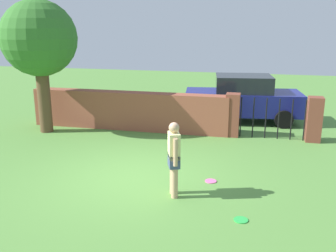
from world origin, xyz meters
TOP-DOWN VIEW (x-y plane):
  - ground_plane at (0.00, 0.00)m, footprint 40.00×40.00m
  - brick_wall at (-1.50, 3.95)m, footprint 6.88×0.50m
  - tree at (-4.12, 3.03)m, footprint 2.43×2.43m
  - person at (1.15, -0.80)m, footprint 0.33×0.51m
  - fence_gate at (3.29, 3.95)m, footprint 2.93×0.44m
  - car at (2.27, 5.97)m, footprint 4.39×2.35m
  - frisbee_green at (2.62, -1.55)m, footprint 0.27×0.27m
  - frisbee_pink at (1.84, 0.11)m, footprint 0.27×0.27m

SIDE VIEW (x-z plane):
  - ground_plane at x=0.00m, z-range 0.00..0.00m
  - frisbee_green at x=2.62m, z-range 0.00..0.02m
  - frisbee_pink at x=1.84m, z-range 0.00..0.02m
  - brick_wall at x=-1.50m, z-range 0.00..1.31m
  - fence_gate at x=3.29m, z-range 0.00..1.40m
  - car at x=2.27m, z-range 0.00..1.72m
  - person at x=1.15m, z-range 0.09..1.71m
  - tree at x=-4.12m, z-range 0.89..5.20m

